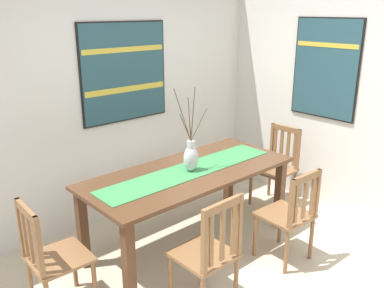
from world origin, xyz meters
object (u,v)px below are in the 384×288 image
painting_on_back_wall (124,72)px  chair_1 (52,257)px  chair_2 (290,214)px  dining_table (189,181)px  painting_on_side_wall (326,69)px  centerpiece_vase (191,156)px  chair_0 (277,165)px  chair_3 (209,252)px

painting_on_back_wall → chair_1: bearing=-143.4°
chair_2 → dining_table: bearing=121.3°
chair_1 → painting_on_side_wall: size_ratio=0.86×
centerpiece_vase → chair_1: centerpiece_vase is taller
chair_0 → chair_2: 1.18m
chair_0 → painting_on_back_wall: size_ratio=0.91×
dining_table → chair_0: (1.35, -0.01, -0.19)m
chair_0 → painting_on_side_wall: 1.20m
chair_2 → chair_3: 0.98m
painting_on_side_wall → centerpiece_vase: bearing=171.1°
dining_table → centerpiece_vase: 0.25m
dining_table → painting_on_back_wall: 1.35m
chair_1 → chair_3: 1.16m
dining_table → painting_on_side_wall: (1.73, -0.29, 0.92)m
dining_table → chair_3: size_ratio=2.15×
centerpiece_vase → painting_on_side_wall: size_ratio=0.72×
painting_on_side_wall → painting_on_back_wall: bearing=143.7°
dining_table → painting_on_side_wall: bearing=-9.4°
chair_3 → chair_0: bearing=22.4°
chair_3 → centerpiece_vase: bearing=56.7°
dining_table → painting_on_back_wall: painting_on_back_wall is taller
dining_table → chair_0: 1.37m
painting_on_back_wall → painting_on_side_wall: 2.17m
chair_1 → painting_on_side_wall: 3.32m
chair_1 → painting_on_back_wall: (1.37, 1.02, 1.11)m
chair_1 → chair_3: chair_3 is taller
dining_table → chair_3: 0.93m
chair_3 → painting_on_back_wall: size_ratio=0.93×
centerpiece_vase → painting_on_back_wall: (-0.02, 1.01, 0.66)m
chair_0 → chair_3: (-1.84, -0.76, 0.00)m
centerpiece_vase → painting_on_side_wall: bearing=-8.9°
dining_table → chair_0: bearing=-0.3°
chair_0 → chair_3: bearing=-157.6°
chair_3 → painting_on_side_wall: (2.22, 0.48, 1.11)m
chair_0 → chair_3: chair_3 is taller
centerpiece_vase → chair_3: size_ratio=0.82×
dining_table → painting_on_side_wall: painting_on_side_wall is taller
centerpiece_vase → painting_on_back_wall: 1.21m
dining_table → chair_2: size_ratio=2.27×
chair_1 → chair_2: chair_1 is taller
dining_table → centerpiece_vase: size_ratio=2.63×
chair_1 → chair_2: bearing=-22.6°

